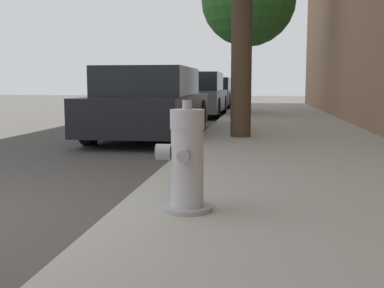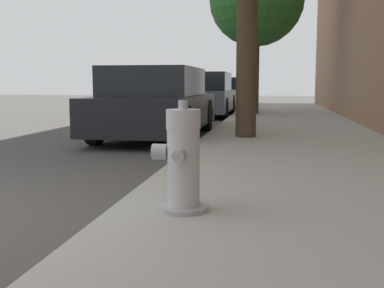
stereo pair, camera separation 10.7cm
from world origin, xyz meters
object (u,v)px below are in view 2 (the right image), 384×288
Objects in this scene: parked_car_mid at (204,95)px; parked_car_far at (222,93)px; fire_hydrant at (183,162)px; parked_car_near at (157,103)px.

parked_car_far is (-0.05, 6.22, -0.04)m from parked_car_mid.
parked_car_far is (-1.62, 18.63, 0.14)m from fire_hydrant.
parked_car_near reaches higher than fire_hydrant.
parked_car_mid is 0.96× the size of parked_car_far.
fire_hydrant is 6.22m from parked_car_near.
parked_car_far is at bearing 94.96° from fire_hydrant.
parked_car_near is (-1.63, 6.00, 0.16)m from fire_hydrant.
parked_car_mid is (0.06, 6.42, 0.01)m from parked_car_near.
parked_car_mid is at bearing 97.18° from fire_hydrant.
fire_hydrant is 18.70m from parked_car_far.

